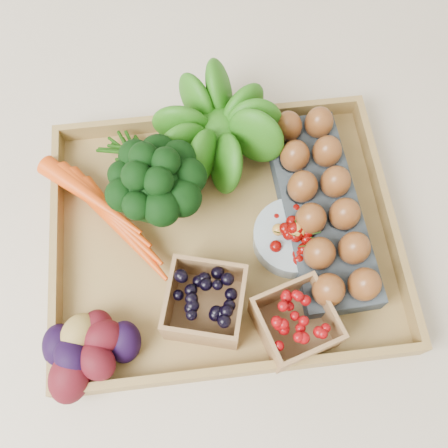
{
  "coord_description": "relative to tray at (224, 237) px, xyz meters",
  "views": [
    {
      "loc": [
        -0.04,
        -0.31,
        0.78
      ],
      "look_at": [
        0.0,
        0.0,
        0.06
      ],
      "focal_mm": 40.0,
      "sensor_mm": 36.0,
      "label": 1
    }
  ],
  "objects": [
    {
      "name": "ground",
      "position": [
        0.0,
        0.0,
        -0.01
      ],
      "size": [
        4.0,
        4.0,
        0.0
      ],
      "primitive_type": "plane",
      "color": "beige",
      "rests_on": "ground"
    },
    {
      "name": "tray",
      "position": [
        0.0,
        0.0,
        0.0
      ],
      "size": [
        0.55,
        0.45,
        0.01
      ],
      "primitive_type": "cube",
      "color": "#9F7E42",
      "rests_on": "ground"
    },
    {
      "name": "carrots",
      "position": [
        -0.19,
        0.06,
        0.04
      ],
      "size": [
        0.24,
        0.17,
        0.06
      ],
      "primitive_type": null,
      "color": "#DF450C",
      "rests_on": "tray"
    },
    {
      "name": "lettuce",
      "position": [
        0.01,
        0.17,
        0.08
      ],
      "size": [
        0.15,
        0.15,
        0.15
      ],
      "primitive_type": "sphere",
      "color": "#23540D",
      "rests_on": "tray"
    },
    {
      "name": "broccoli",
      "position": [
        -0.1,
        0.06,
        0.07
      ],
      "size": [
        0.15,
        0.15,
        0.12
      ],
      "primitive_type": null,
      "color": "black",
      "rests_on": "tray"
    },
    {
      "name": "cherry_bowl",
      "position": [
        0.11,
        -0.02,
        0.02
      ],
      "size": [
        0.13,
        0.13,
        0.03
      ],
      "primitive_type": "cylinder",
      "color": "#8C9EA5",
      "rests_on": "tray"
    },
    {
      "name": "egg_carton",
      "position": [
        0.16,
        0.02,
        0.03
      ],
      "size": [
        0.13,
        0.35,
        0.04
      ],
      "primitive_type": "cube",
      "rotation": [
        0.0,
        0.0,
        0.04
      ],
      "color": "#374046",
      "rests_on": "tray"
    },
    {
      "name": "potatoes",
      "position": [
        -0.21,
        -0.17,
        0.05
      ],
      "size": [
        0.16,
        0.16,
        0.09
      ],
      "primitive_type": null,
      "color": "#3E0910",
      "rests_on": "tray"
    },
    {
      "name": "punnet_blackberry",
      "position": [
        -0.04,
        -0.12,
        0.05
      ],
      "size": [
        0.14,
        0.14,
        0.08
      ],
      "primitive_type": "cube",
      "rotation": [
        0.0,
        0.0,
        -0.27
      ],
      "color": "black",
      "rests_on": "tray"
    },
    {
      "name": "punnet_raspberry",
      "position": [
        0.09,
        -0.16,
        0.04
      ],
      "size": [
        0.13,
        0.13,
        0.07
      ],
      "primitive_type": "cube",
      "rotation": [
        0.0,
        0.0,
        0.29
      ],
      "color": "#770508",
      "rests_on": "tray"
    }
  ]
}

